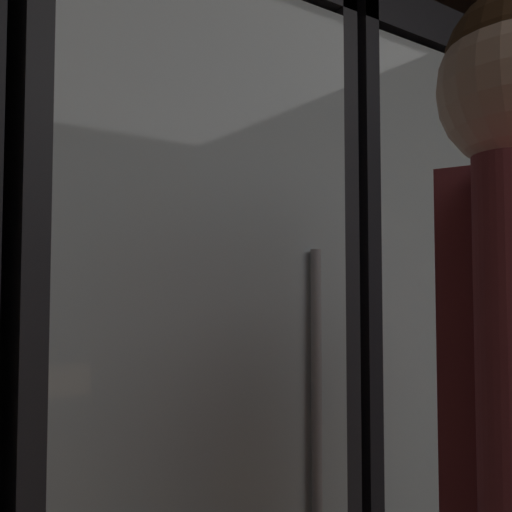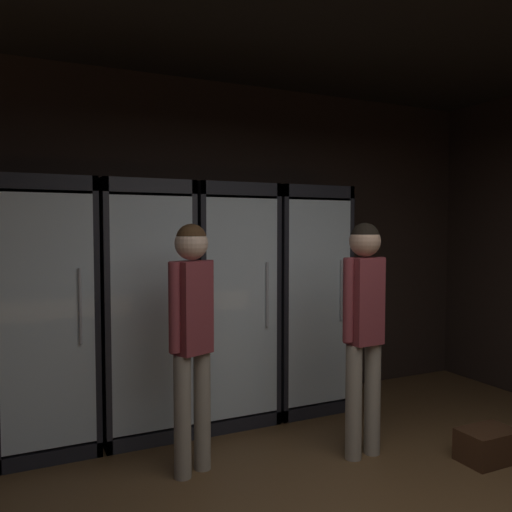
% 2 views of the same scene
% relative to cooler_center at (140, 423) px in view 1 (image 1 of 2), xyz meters
% --- Properties ---
extents(wall_back, '(6.00, 0.06, 2.80)m').
position_rel_cooler_center_xyz_m(wall_back, '(0.77, 0.30, 0.47)').
color(wall_back, black).
rests_on(wall_back, ground).
extents(cooler_center, '(0.66, 0.62, 1.90)m').
position_rel_cooler_center_xyz_m(cooler_center, '(0.00, 0.00, 0.00)').
color(cooler_center, '#2B2B30').
rests_on(cooler_center, ground).
extents(cooler_right, '(0.66, 0.62, 1.90)m').
position_rel_cooler_center_xyz_m(cooler_right, '(0.69, 0.00, -0.00)').
color(cooler_right, black).
rests_on(cooler_right, ground).
extents(cooler_far_right, '(0.66, 0.62, 1.90)m').
position_rel_cooler_center_xyz_m(cooler_far_right, '(1.37, 0.00, 0.00)').
color(cooler_far_right, black).
rests_on(cooler_far_right, ground).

